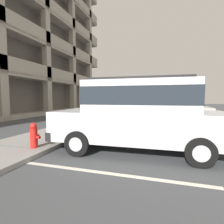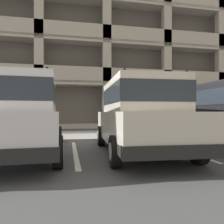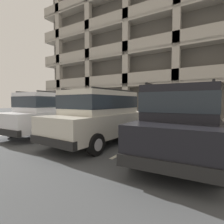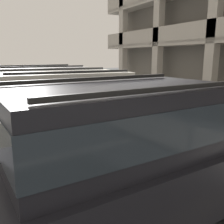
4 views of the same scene
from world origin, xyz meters
name	(u,v)px [view 4 (image 4 of 4)]	position (x,y,z in m)	size (l,w,h in m)	color
ground_plane	(139,138)	(0.00, 0.00, -0.05)	(80.00, 80.00, 0.10)	#444749
sidewalk	(172,129)	(0.00, 1.30, 0.06)	(40.00, 2.20, 0.12)	gray
parking_stall_lines	(127,165)	(1.54, -1.40, 0.00)	(12.44, 4.80, 0.01)	silver
silver_suv	(66,109)	(0.17, -2.28, 1.09)	(2.18, 4.87, 2.03)	beige
red_sedan	(41,93)	(-2.89, -2.12, 1.09)	(2.15, 4.85, 2.03)	silver
dark_hatchback	(124,153)	(3.19, -2.50, 1.09)	(2.18, 4.87, 2.03)	black
parking_meter_near	(145,94)	(-0.24, 0.35, 1.21)	(0.35, 0.12, 1.46)	#47474C
fire_hydrant	(100,100)	(-3.88, 0.65, 0.46)	(0.30, 0.30, 0.70)	red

